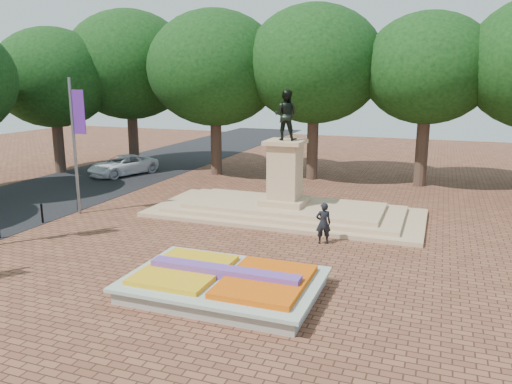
% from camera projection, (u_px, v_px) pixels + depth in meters
% --- Properties ---
extents(ground, '(90.00, 90.00, 0.00)m').
position_uv_depth(ground, '(221.00, 268.00, 18.69)').
color(ground, brown).
rests_on(ground, ground).
extents(asphalt_street, '(9.00, 90.00, 0.02)m').
position_uv_depth(asphalt_street, '(17.00, 203.00, 28.35)').
color(asphalt_street, black).
rests_on(asphalt_street, ground).
extents(flower_bed, '(6.30, 4.30, 0.91)m').
position_uv_depth(flower_bed, '(225.00, 283.00, 16.43)').
color(flower_bed, gray).
rests_on(flower_bed, ground).
extents(monument, '(14.00, 6.00, 6.40)m').
position_uv_depth(monument, '(285.00, 198.00, 25.81)').
color(monument, tan).
rests_on(monument, ground).
extents(tree_row_back, '(44.80, 8.80, 10.43)m').
position_uv_depth(tree_row_back, '(364.00, 82.00, 32.85)').
color(tree_row_back, '#38271E').
rests_on(tree_row_back, ground).
extents(van, '(4.03, 5.68, 1.44)m').
position_uv_depth(van, '(123.00, 165.00, 36.50)').
color(van, white).
rests_on(van, ground).
extents(pedestrian, '(0.78, 0.65, 1.81)m').
position_uv_depth(pedestrian, '(323.00, 223.00, 21.30)').
color(pedestrian, black).
rests_on(pedestrian, ground).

